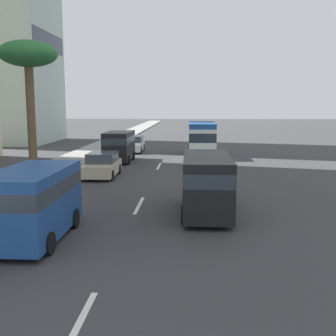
{
  "coord_description": "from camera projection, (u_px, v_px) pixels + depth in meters",
  "views": [
    {
      "loc": [
        -3.63,
        -2.3,
        4.56
      ],
      "look_at": [
        18.34,
        -1.14,
        1.19
      ],
      "focal_mm": 44.33,
      "sensor_mm": 36.0,
      "label": 1
    }
  ],
  "objects": [
    {
      "name": "ground_plane",
      "position": [
        163.0,
        158.0,
        35.48
      ],
      "size": [
        198.0,
        198.0,
        0.0
      ],
      "primitive_type": "plane",
      "color": "#38383A"
    },
    {
      "name": "van_fifth",
      "position": [
        32.0,
        200.0,
        13.98
      ],
      "size": [
        4.75,
        2.23,
        2.43
      ],
      "rotation": [
        0.0,
        0.0,
        3.14
      ],
      "color": "#1E478C",
      "rests_on": "ground_plane"
    },
    {
      "name": "car_fourth",
      "position": [
        133.0,
        144.0,
        40.24
      ],
      "size": [
        4.05,
        1.92,
        1.57
      ],
      "rotation": [
        0.0,
        0.0,
        3.14
      ],
      "color": "white",
      "rests_on": "ground_plane"
    },
    {
      "name": "car_second",
      "position": [
        102.0,
        165.0,
        26.46
      ],
      "size": [
        4.2,
        1.92,
        1.53
      ],
      "rotation": [
        0.0,
        0.0,
        3.14
      ],
      "color": "beige",
      "rests_on": "ground_plane"
    },
    {
      "name": "palm_tree",
      "position": [
        28.0,
        60.0,
        24.23
      ],
      "size": [
        3.4,
        3.4,
        8.12
      ],
      "color": "brown",
      "rests_on": "sidewalk_right"
    },
    {
      "name": "lane_stripe_mid",
      "position": [
        139.0,
        205.0,
        18.94
      ],
      "size": [
        3.2,
        0.16,
        0.01
      ],
      "primitive_type": "cube",
      "color": "silver",
      "rests_on": "ground_plane"
    },
    {
      "name": "minibus_third",
      "position": [
        202.0,
        138.0,
        37.2
      ],
      "size": [
        6.5,
        2.41,
        2.98
      ],
      "color": "silver",
      "rests_on": "ground_plane"
    },
    {
      "name": "van_lead",
      "position": [
        207.0,
        181.0,
        17.29
      ],
      "size": [
        5.2,
        2.05,
        2.47
      ],
      "color": "black",
      "rests_on": "ground_plane"
    },
    {
      "name": "lane_stripe_far",
      "position": [
        159.0,
        166.0,
        31.0
      ],
      "size": [
        3.2,
        0.16,
        0.01
      ],
      "primitive_type": "cube",
      "color": "silver",
      "rests_on": "ground_plane"
    },
    {
      "name": "van_sixth",
      "position": [
        119.0,
        145.0,
        33.24
      ],
      "size": [
        4.78,
        2.07,
        2.41
      ],
      "rotation": [
        0.0,
        0.0,
        3.14
      ],
      "color": "black",
      "rests_on": "ground_plane"
    },
    {
      "name": "sidewalk_right",
      "position": [
        79.0,
        157.0,
        35.86
      ],
      "size": [
        162.0,
        3.27,
        0.15
      ],
      "primitive_type": "cube",
      "color": "gray",
      "rests_on": "ground_plane"
    },
    {
      "name": "lane_stripe_near",
      "position": [
        77.0,
        328.0,
        8.55
      ],
      "size": [
        3.2,
        0.16,
        0.01
      ],
      "primitive_type": "cube",
      "color": "silver",
      "rests_on": "ground_plane"
    }
  ]
}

